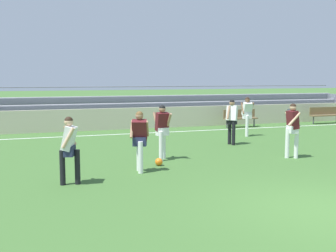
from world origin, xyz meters
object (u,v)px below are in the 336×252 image
bench_near_wall_gap (324,114)px  player_white_dropping_back (69,145)px  player_dark_pressing_high (140,136)px  player_dark_wide_left (292,126)px  bleacher_stand (182,108)px  player_dark_overlapping (162,127)px  bench_far_left (240,116)px  trash_bin (291,117)px  player_white_deep_cover (232,118)px  soccer_ball (159,162)px  player_white_on_ball (247,113)px

bench_near_wall_gap → player_white_dropping_back: 17.21m
player_dark_pressing_high → player_dark_wide_left: size_ratio=0.95×
bleacher_stand → player_dark_overlapping: (-4.44, -9.85, 0.16)m
player_dark_pressing_high → player_white_dropping_back: size_ratio=1.01×
bench_far_left → player_dark_overlapping: 9.38m
trash_bin → player_dark_pressing_high: bearing=-143.1°
trash_bin → player_dark_overlapping: 11.32m
player_dark_wide_left → player_white_deep_cover: size_ratio=1.01×
bleacher_stand → soccer_ball: bleacher_stand is taller
player_white_dropping_back → bench_near_wall_gap: bearing=31.2°
bleacher_stand → player_dark_wide_left: (-0.51, -10.93, 0.19)m
player_dark_pressing_high → player_dark_overlapping: player_dark_overlapping is taller
player_dark_pressing_high → trash_bin: bearing=36.9°
bench_near_wall_gap → soccer_ball: bench_near_wall_gap is taller
player_dark_overlapping → player_white_deep_cover: size_ratio=0.99×
bench_far_left → player_dark_pressing_high: (-7.55, -8.17, 0.42)m
player_dark_pressing_high → soccer_ball: bearing=39.2°
bench_far_left → trash_bin: size_ratio=2.05×
player_white_dropping_back → player_dark_overlapping: bearing=35.4°
bench_near_wall_gap → player_white_dropping_back: player_white_dropping_back is taller
player_dark_pressing_high → bleacher_stand: bearing=63.8°
player_dark_wide_left → player_white_dropping_back: (-6.92, -1.05, -0.07)m
player_dark_pressing_high → player_white_deep_cover: player_white_deep_cover is taller
trash_bin → player_white_deep_cover: bearing=-142.6°
soccer_ball → player_white_dropping_back: bearing=-153.1°
bench_far_left → player_dark_overlapping: player_dark_overlapping is taller
bleacher_stand → player_dark_overlapping: bearing=-114.2°
bleacher_stand → player_white_dropping_back: bleacher_stand is taller
player_dark_wide_left → soccer_ball: (-4.29, 0.29, -0.92)m
soccer_ball → trash_bin: bearing=36.7°
player_dark_wide_left → player_white_dropping_back: bearing=-171.4°
bench_far_left → player_dark_pressing_high: size_ratio=1.10×
player_dark_pressing_high → player_dark_wide_left: bearing=3.5°
soccer_ball → player_white_on_ball: bearing=39.7°
bench_far_left → player_dark_overlapping: (-6.46, -6.79, 0.46)m
bench_near_wall_gap → player_white_on_ball: player_white_on_ball is taller
player_dark_pressing_high → player_white_on_ball: 8.04m
bench_far_left → bench_near_wall_gap: bearing=0.0°
trash_bin → player_white_dropping_back: size_ratio=0.54×
player_dark_overlapping → bench_far_left: bearing=46.4°
bench_far_left → player_white_on_ball: player_white_on_ball is taller
trash_bin → player_white_dropping_back: (-12.30, -8.55, 0.51)m
trash_bin → player_white_dropping_back: bearing=-145.2°
trash_bin → bench_far_left: bearing=172.7°
player_dark_wide_left → player_white_on_ball: 4.96m
bleacher_stand → bench_far_left: 3.68m
bench_near_wall_gap → trash_bin: bearing=-171.4°
bench_far_left → player_white_dropping_back: 13.00m
bench_near_wall_gap → player_white_deep_cover: 9.68m
player_white_on_ball → trash_bin: bearing=32.6°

